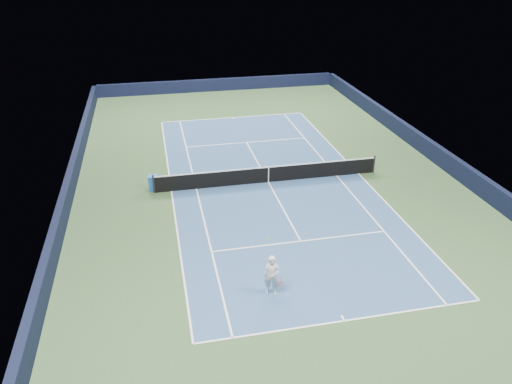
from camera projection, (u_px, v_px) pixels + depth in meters
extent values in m
plane|color=#2E4A28|center=(268.00, 182.00, 28.44)|extent=(40.00, 40.00, 0.00)
cube|color=black|center=(218.00, 85.00, 45.48)|extent=(22.00, 0.35, 1.10)
cube|color=black|center=(442.00, 158.00, 30.22)|extent=(0.35, 40.00, 1.10)
cube|color=black|center=(68.00, 192.00, 26.15)|extent=(0.35, 40.00, 1.10)
cube|color=#2B4D7A|center=(268.00, 182.00, 28.44)|extent=(10.97, 23.77, 0.01)
cube|color=white|center=(233.00, 117.00, 38.80)|extent=(10.97, 0.08, 0.00)
cube|color=white|center=(344.00, 321.00, 18.07)|extent=(10.97, 0.08, 0.00)
cube|color=white|center=(359.00, 174.00, 29.46)|extent=(0.08, 23.77, 0.00)
cube|color=white|center=(171.00, 191.00, 27.40)|extent=(0.08, 23.77, 0.00)
cube|color=white|center=(337.00, 176.00, 29.21)|extent=(0.08, 23.77, 0.00)
cube|color=white|center=(196.00, 189.00, 27.66)|extent=(0.08, 23.77, 0.00)
cube|color=white|center=(247.00, 142.00, 34.02)|extent=(8.23, 0.08, 0.00)
cube|color=white|center=(301.00, 241.00, 22.85)|extent=(8.23, 0.08, 0.00)
cube|color=white|center=(268.00, 182.00, 28.43)|extent=(0.08, 12.80, 0.00)
cube|color=white|center=(233.00, 118.00, 38.67)|extent=(0.08, 0.30, 0.00)
cube|color=white|center=(343.00, 318.00, 18.20)|extent=(0.08, 0.30, 0.00)
cylinder|color=black|center=(154.00, 184.00, 26.99)|extent=(0.10, 0.10, 1.07)
cylinder|color=black|center=(374.00, 164.00, 29.40)|extent=(0.10, 0.10, 1.07)
cube|color=black|center=(268.00, 175.00, 28.23)|extent=(12.80, 0.03, 0.91)
cube|color=white|center=(269.00, 167.00, 28.01)|extent=(12.80, 0.04, 0.06)
cube|color=white|center=(268.00, 175.00, 28.23)|extent=(0.05, 0.04, 0.91)
cube|color=blue|center=(154.00, 183.00, 27.34)|extent=(0.57, 0.53, 0.87)
cube|color=silver|center=(159.00, 182.00, 27.39)|extent=(0.06, 0.38, 0.38)
imported|color=silver|center=(272.00, 276.00, 19.11)|extent=(0.72, 0.59, 1.69)
cylinder|color=pink|center=(280.00, 278.00, 19.19)|extent=(0.03, 0.03, 0.28)
cylinder|color=black|center=(280.00, 283.00, 19.30)|extent=(0.28, 0.02, 0.28)
cylinder|color=pink|center=(280.00, 283.00, 19.30)|extent=(0.30, 0.03, 0.30)
sphere|color=#ACD22C|center=(269.00, 239.00, 19.53)|extent=(0.07, 0.07, 0.07)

